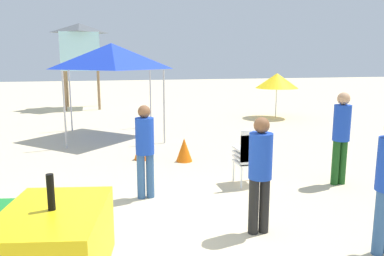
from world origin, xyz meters
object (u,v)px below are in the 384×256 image
Objects in this scene: lifeguard_near_left at (260,168)px; popup_canopy at (112,56)px; traffic_cone_far at (142,148)px; traffic_cone_near at (184,150)px; stacked_plastic_chairs at (250,153)px; beach_umbrella_left at (277,81)px; lifeguard_tower at (80,47)px; lifeguard_far_right at (145,146)px; lifeguard_near_right at (341,132)px.

popup_canopy is (-1.60, 7.34, 1.55)m from lifeguard_near_left.
popup_canopy is 3.77m from traffic_cone_far.
lifeguard_near_left is at bearing -87.88° from traffic_cone_near.
lifeguard_near_left is (-0.67, -1.89, 0.29)m from stacked_plastic_chairs.
beach_umbrella_left is at bearing 18.64° from popup_canopy.
lifeguard_tower is at bearing 103.38° from traffic_cone_near.
stacked_plastic_chairs is 0.68× the size of lifeguard_far_right.
beach_umbrella_left is (6.48, 7.88, 0.60)m from lifeguard_far_right.
lifeguard_tower is 10.99m from traffic_cone_far.
lifeguard_tower is at bearing 104.77° from stacked_plastic_chairs.
lifeguard_tower is (-2.75, 14.86, 2.06)m from lifeguard_near_left.
traffic_cone_far is at bearing 156.00° from traffic_cone_near.
lifeguard_far_right is (-2.02, -0.15, 0.29)m from stacked_plastic_chairs.
lifeguard_tower is at bearing 100.48° from lifeguard_near_left.
traffic_cone_near reaches higher than traffic_cone_far.
popup_canopy is 0.70× the size of lifeguard_tower.
traffic_cone_near is at bearing -67.02° from popup_canopy.
lifeguard_near_left is 0.40× the size of lifeguard_tower.
popup_canopy reaches higher than beach_umbrella_left.
lifeguard_tower is at bearing 98.68° from popup_canopy.
lifeguard_near_right is (2.38, 1.54, 0.10)m from lifeguard_near_left.
traffic_cone_near is (-2.52, 2.37, -0.76)m from lifeguard_near_right.
popup_canopy is at bearing 102.29° from lifeguard_near_left.
beach_umbrella_left is 3.28× the size of traffic_cone_near.
traffic_cone_near is (1.20, 2.17, -0.66)m from lifeguard_far_right.
lifeguard_near_left is 2.92× the size of traffic_cone_near.
beach_umbrella_left reaches higher than lifeguard_near_right.
lifeguard_far_right is 13.35m from lifeguard_tower.
traffic_cone_far is (1.65, -10.52, -2.72)m from lifeguard_tower.
stacked_plastic_chairs is at bearing 168.33° from lifeguard_near_right.
lifeguard_far_right is 2.57m from traffic_cone_near.
traffic_cone_near is at bearing -24.00° from traffic_cone_far.
lifeguard_near_left reaches higher than traffic_cone_near.
popup_canopy reaches higher than stacked_plastic_chairs.
stacked_plastic_chairs is 0.62× the size of lifeguard_near_right.
traffic_cone_near is (-5.28, -5.70, -1.26)m from beach_umbrella_left.
stacked_plastic_chairs is 0.38× the size of popup_canopy.
beach_umbrella_left reaches higher than traffic_cone_near.
popup_canopy is 7.17m from beach_umbrella_left.
traffic_cone_near is (-0.82, 2.02, -0.37)m from stacked_plastic_chairs.
lifeguard_near_right reaches higher than stacked_plastic_chairs.
lifeguard_near_left is 4.52m from traffic_cone_far.
lifeguard_tower is (-1.40, 13.12, 2.06)m from lifeguard_far_right.
lifeguard_far_right reaches higher than traffic_cone_near.
stacked_plastic_chairs is at bearing -75.23° from lifeguard_tower.
beach_umbrella_left is 7.87m from traffic_cone_near.
stacked_plastic_chairs is 0.27× the size of lifeguard_tower.
lifeguard_tower is 11.58m from traffic_cone_near.
lifeguard_near_left is 3.97m from traffic_cone_near.
popup_canopy is at bearing -161.36° from beach_umbrella_left.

